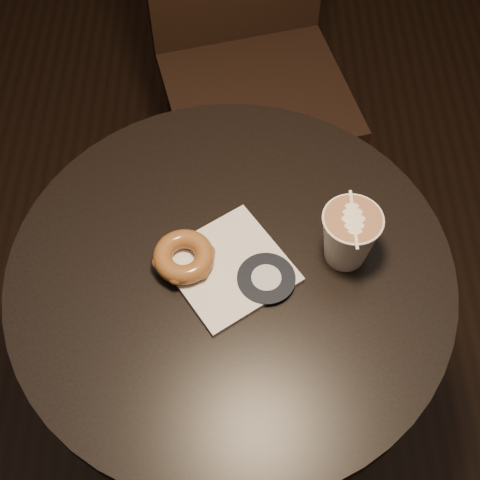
{
  "coord_description": "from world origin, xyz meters",
  "views": [
    {
      "loc": [
        0.01,
        -0.52,
        1.65
      ],
      "look_at": [
        0.01,
        0.03,
        0.79
      ],
      "focal_mm": 50.0,
      "sensor_mm": 36.0,
      "label": 1
    }
  ],
  "objects_px": {
    "latte_cup": "(349,237)",
    "cafe_table": "(232,324)",
    "chair": "(246,27)",
    "pastry_bag": "(229,267)",
    "doughnut": "(184,257)"
  },
  "relations": [
    {
      "from": "doughnut",
      "to": "pastry_bag",
      "type": "bearing_deg",
      "value": -6.89
    },
    {
      "from": "chair",
      "to": "pastry_bag",
      "type": "bearing_deg",
      "value": -107.5
    },
    {
      "from": "doughnut",
      "to": "latte_cup",
      "type": "relative_size",
      "value": 0.94
    },
    {
      "from": "chair",
      "to": "latte_cup",
      "type": "bearing_deg",
      "value": -93.27
    },
    {
      "from": "cafe_table",
      "to": "latte_cup",
      "type": "bearing_deg",
      "value": 7.46
    },
    {
      "from": "cafe_table",
      "to": "doughnut",
      "type": "distance_m",
      "value": 0.23
    },
    {
      "from": "chair",
      "to": "doughnut",
      "type": "height_order",
      "value": "chair"
    },
    {
      "from": "cafe_table",
      "to": "latte_cup",
      "type": "distance_m",
      "value": 0.31
    },
    {
      "from": "chair",
      "to": "pastry_bag",
      "type": "distance_m",
      "value": 0.76
    },
    {
      "from": "pastry_bag",
      "to": "latte_cup",
      "type": "bearing_deg",
      "value": -26.22
    },
    {
      "from": "chair",
      "to": "latte_cup",
      "type": "distance_m",
      "value": 0.76
    },
    {
      "from": "latte_cup",
      "to": "cafe_table",
      "type": "bearing_deg",
      "value": -172.54
    },
    {
      "from": "doughnut",
      "to": "latte_cup",
      "type": "xyz_separation_m",
      "value": [
        0.25,
        0.02,
        0.03
      ]
    },
    {
      "from": "pastry_bag",
      "to": "doughnut",
      "type": "relative_size",
      "value": 1.76
    },
    {
      "from": "chair",
      "to": "cafe_table",
      "type": "bearing_deg",
      "value": -107.33
    }
  ]
}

